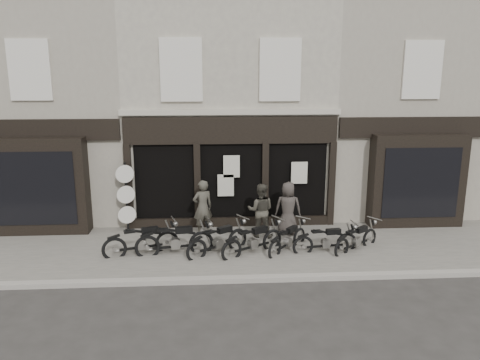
{
  "coord_description": "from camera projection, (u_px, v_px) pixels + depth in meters",
  "views": [
    {
      "loc": [
        -0.66,
        -12.53,
        5.4
      ],
      "look_at": [
        0.21,
        1.6,
        2.06
      ],
      "focal_mm": 35.0,
      "sensor_mm": 36.0,
      "label": 1
    }
  ],
  "objects": [
    {
      "name": "motorcycle_5",
      "position": [
        326.0,
        243.0,
        13.93
      ],
      "size": [
        2.01,
        0.57,
        0.97
      ],
      "rotation": [
        0.0,
        0.0,
        0.13
      ],
      "color": "black",
      "rests_on": "ground"
    },
    {
      "name": "neighbour_right",
      "position": [
        387.0,
        105.0,
        18.63
      ],
      "size": [
        5.6,
        6.73,
        8.34
      ],
      "color": "gray",
      "rests_on": "ground"
    },
    {
      "name": "advert_sign_post",
      "position": [
        126.0,
        200.0,
        15.48
      ],
      "size": [
        0.58,
        0.39,
        2.47
      ],
      "rotation": [
        0.0,
        0.0,
        0.35
      ],
      "color": "black",
      "rests_on": "ground"
    },
    {
      "name": "kerb",
      "position": [
        239.0,
        279.0,
        12.22
      ],
      "size": [
        30.0,
        0.25,
        0.13
      ],
      "primitive_type": "cube",
      "color": "gray",
      "rests_on": "ground_plane"
    },
    {
      "name": "man_centre",
      "position": [
        261.0,
        210.0,
        15.03
      ],
      "size": [
        0.96,
        0.81,
        1.76
      ],
      "primitive_type": "imported",
      "rotation": [
        0.0,
        0.0,
        2.95
      ],
      "color": "#3E3A32",
      "rests_on": "pavement"
    },
    {
      "name": "ground_plane",
      "position": [
        236.0,
        262.0,
        13.45
      ],
      "size": [
        90.0,
        90.0,
        0.0
      ],
      "primitive_type": "plane",
      "color": "#2D2B28",
      "rests_on": "ground"
    },
    {
      "name": "motorcycle_0",
      "position": [
        142.0,
        243.0,
        13.75
      ],
      "size": [
        2.19,
        0.99,
        1.08
      ],
      "rotation": [
        0.0,
        0.0,
        0.3
      ],
      "color": "black",
      "rests_on": "ground"
    },
    {
      "name": "central_building",
      "position": [
        228.0,
        105.0,
        18.29
      ],
      "size": [
        7.3,
        6.22,
        8.34
      ],
      "color": "#B3AD99",
      "rests_on": "ground"
    },
    {
      "name": "motorcycle_1",
      "position": [
        176.0,
        243.0,
        13.76
      ],
      "size": [
        2.31,
        0.71,
        1.11
      ],
      "rotation": [
        0.0,
        0.0,
        0.16
      ],
      "color": "black",
      "rests_on": "ground"
    },
    {
      "name": "motorcycle_4",
      "position": [
        288.0,
        241.0,
        14.07
      ],
      "size": [
        1.48,
        1.58,
        0.93
      ],
      "rotation": [
        0.0,
        0.0,
        0.83
      ],
      "color": "black",
      "rests_on": "ground"
    },
    {
      "name": "motorcycle_2",
      "position": [
        218.0,
        243.0,
        13.85
      ],
      "size": [
        1.9,
        1.47,
        1.04
      ],
      "rotation": [
        0.0,
        0.0,
        0.61
      ],
      "color": "black",
      "rests_on": "ground"
    },
    {
      "name": "pavement",
      "position": [
        235.0,
        249.0,
        14.31
      ],
      "size": [
        30.0,
        4.2,
        0.12
      ],
      "primitive_type": "cube",
      "color": "#605C55",
      "rests_on": "ground_plane"
    },
    {
      "name": "man_left",
      "position": [
        203.0,
        207.0,
        15.26
      ],
      "size": [
        0.77,
        0.64,
        1.82
      ],
      "primitive_type": "imported",
      "rotation": [
        0.0,
        0.0,
        3.51
      ],
      "color": "#434037",
      "rests_on": "pavement"
    },
    {
      "name": "motorcycle_6",
      "position": [
        357.0,
        241.0,
        14.09
      ],
      "size": [
        1.7,
        1.34,
        0.94
      ],
      "rotation": [
        0.0,
        0.0,
        0.62
      ],
      "color": "black",
      "rests_on": "ground"
    },
    {
      "name": "motorcycle_3",
      "position": [
        253.0,
        243.0,
        13.81
      ],
      "size": [
        1.96,
        1.39,
        1.05
      ],
      "rotation": [
        0.0,
        0.0,
        0.55
      ],
      "color": "black",
      "rests_on": "ground"
    },
    {
      "name": "man_right",
      "position": [
        288.0,
        208.0,
        15.26
      ],
      "size": [
        0.94,
        0.69,
        1.76
      ],
      "primitive_type": "imported",
      "rotation": [
        0.0,
        0.0,
        2.98
      ],
      "color": "#3A3431",
      "rests_on": "pavement"
    },
    {
      "name": "neighbour_left",
      "position": [
        62.0,
        106.0,
        17.87
      ],
      "size": [
        5.6,
        6.73,
        8.34
      ],
      "color": "gray",
      "rests_on": "ground"
    }
  ]
}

